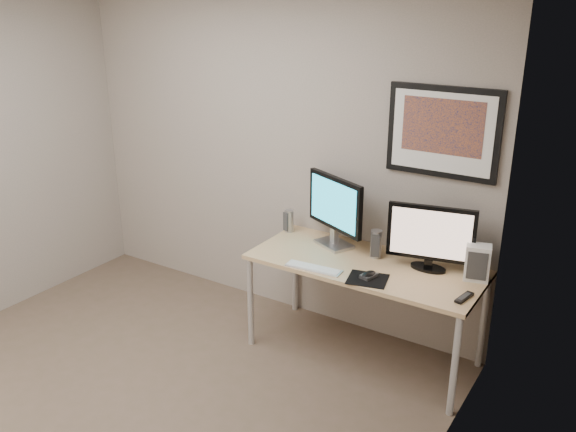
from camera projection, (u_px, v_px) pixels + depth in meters
The scene contains 13 objects.
floor at pixel (126, 407), 3.87m from camera, with size 3.60×3.60×0.00m, color brown.
room at pixel (156, 140), 3.65m from camera, with size 3.60×3.60×3.60m.
desk at pixel (365, 271), 4.20m from camera, with size 1.60×0.70×0.73m.
framed_art at pixel (443, 132), 3.96m from camera, with size 0.75×0.04×0.60m.
monitor_large at pixel (335, 208), 4.37m from camera, with size 0.54×0.28×0.52m.
monitor_tv at pixel (431, 236), 4.00m from camera, with size 0.57×0.18×0.45m.
speaker_left at pixel (289, 221), 4.70m from camera, with size 0.07×0.07×0.17m, color #A9A9AE.
speaker_right at pixel (376, 244), 4.24m from camera, with size 0.08×0.08×0.20m, color #A9A9AE.
keyboard at pixel (313, 268), 4.09m from camera, with size 0.39×0.10×0.01m, color silver.
mousepad at pixel (368, 279), 3.94m from camera, with size 0.25×0.23×0.00m, color black.
mouse at pixel (369, 274), 3.96m from camera, with size 0.07×0.12×0.04m, color black.
remote at pixel (464, 297), 3.69m from camera, with size 0.04×0.17×0.02m, color black.
fan_unit at pixel (477, 262), 3.90m from camera, with size 0.16×0.11×0.24m, color silver.
Camera 1 is at (2.59, -2.15, 2.48)m, focal length 38.00 mm.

